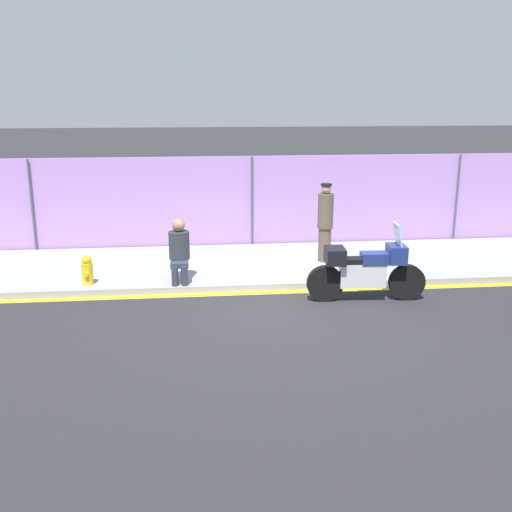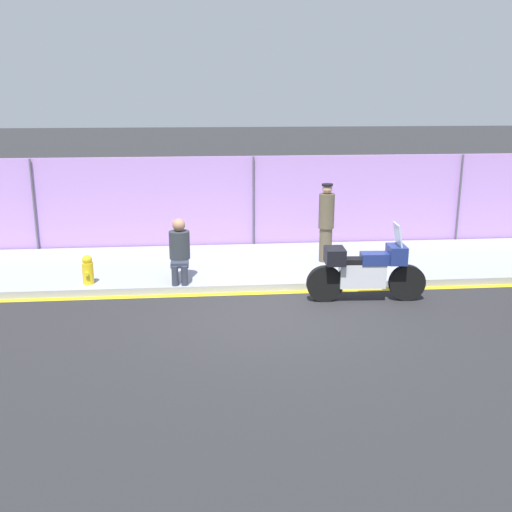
{
  "view_description": "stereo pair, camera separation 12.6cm",
  "coord_description": "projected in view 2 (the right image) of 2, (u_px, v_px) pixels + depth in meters",
  "views": [
    {
      "loc": [
        -1.43,
        -9.99,
        3.86
      ],
      "look_at": [
        -0.25,
        1.25,
        0.76
      ],
      "focal_mm": 42.0,
      "sensor_mm": 36.0,
      "label": 1
    },
    {
      "loc": [
        -1.3,
        -10.0,
        3.86
      ],
      "look_at": [
        -0.25,
        1.25,
        0.76
      ],
      "focal_mm": 42.0,
      "sensor_mm": 36.0,
      "label": 2
    }
  ],
  "objects": [
    {
      "name": "ground_plane",
      "position": [
        276.0,
        315.0,
        10.74
      ],
      "size": [
        120.0,
        120.0,
        0.0
      ],
      "primitive_type": "plane",
      "color": "#262628"
    },
    {
      "name": "fire_hydrant",
      "position": [
        88.0,
        270.0,
        11.94
      ],
      "size": [
        0.22,
        0.27,
        0.6
      ],
      "color": "gold",
      "rests_on": "sidewalk"
    },
    {
      "name": "storefront_fence",
      "position": [
        253.0,
        203.0,
        14.98
      ],
      "size": [
        37.45,
        0.17,
        2.35
      ],
      "color": "#AD7FC6",
      "rests_on": "ground_plane"
    },
    {
      "name": "curb_paint_stripe",
      "position": [
        269.0,
        293.0,
        11.91
      ],
      "size": [
        39.42,
        0.18,
        0.01
      ],
      "color": "gold",
      "rests_on": "ground_plane"
    },
    {
      "name": "motorcycle",
      "position": [
        365.0,
        270.0,
        11.32
      ],
      "size": [
        2.28,
        0.58,
        1.5
      ],
      "rotation": [
        0.0,
        0.0,
        -0.06
      ],
      "color": "black",
      "rests_on": "ground_plane"
    },
    {
      "name": "person_seated_on_curb",
      "position": [
        179.0,
        247.0,
        12.05
      ],
      "size": [
        0.42,
        0.68,
        1.27
      ],
      "color": "#2D3342",
      "rests_on": "sidewalk"
    },
    {
      "name": "sidewalk",
      "position": [
        260.0,
        265.0,
        13.58
      ],
      "size": [
        39.42,
        3.33,
        0.15
      ],
      "color": "#8E93A3",
      "rests_on": "ground_plane"
    },
    {
      "name": "officer_standing",
      "position": [
        326.0,
        222.0,
        13.38
      ],
      "size": [
        0.35,
        0.35,
        1.77
      ],
      "color": "brown",
      "rests_on": "sidewalk"
    }
  ]
}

